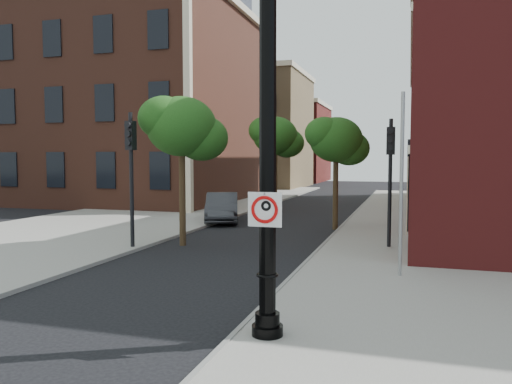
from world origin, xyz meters
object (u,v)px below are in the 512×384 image
(lamppost, at_px, (268,169))
(traffic_signal_left, at_px, (131,158))
(parked_car, at_px, (222,207))
(traffic_signal_right, at_px, (390,162))
(no_parking_sign, at_px, (265,209))

(lamppost, height_order, traffic_signal_left, lamppost)
(parked_car, xyz_separation_m, traffic_signal_right, (8.42, -5.51, 2.37))
(parked_car, relative_size, traffic_signal_right, 0.97)
(traffic_signal_left, distance_m, traffic_signal_right, 9.08)
(lamppost, bearing_deg, traffic_signal_left, 134.66)
(traffic_signal_left, bearing_deg, lamppost, -41.63)
(no_parking_sign, relative_size, traffic_signal_right, 0.13)
(no_parking_sign, relative_size, traffic_signal_left, 0.12)
(parked_car, bearing_deg, traffic_signal_left, -111.43)
(lamppost, height_order, parked_car, lamppost)
(traffic_signal_left, height_order, traffic_signal_right, traffic_signal_left)
(lamppost, height_order, no_parking_sign, lamppost)
(traffic_signal_left, xyz_separation_m, traffic_signal_right, (8.67, 2.67, -0.15))
(lamppost, relative_size, no_parking_sign, 11.08)
(lamppost, xyz_separation_m, traffic_signal_left, (-6.96, 7.04, 0.19))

